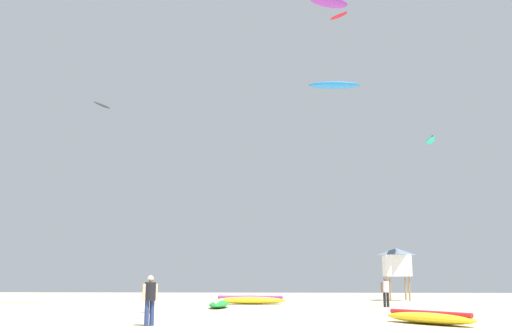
{
  "coord_description": "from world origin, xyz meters",
  "views": [
    {
      "loc": [
        1.83,
        -14.96,
        1.59
      ],
      "look_at": [
        0.0,
        16.73,
        8.01
      ],
      "focal_mm": 39.59,
      "sensor_mm": 36.0,
      "label": 1
    }
  ],
  "objects_px": {
    "kite_grounded_near": "(219,304)",
    "kite_aloft_2": "(329,2)",
    "kite_aloft_3": "(334,85)",
    "kite_aloft_1": "(431,141)",
    "lifeguard_tower": "(397,262)",
    "kite_aloft_4": "(339,16)",
    "kite_aloft_0": "(102,105)",
    "kite_grounded_mid": "(250,300)",
    "person_right": "(150,295)",
    "kite_grounded_far": "(429,318)",
    "person_foreground": "(150,296)",
    "person_midground": "(386,290)"
  },
  "relations": [
    {
      "from": "lifeguard_tower",
      "to": "person_right",
      "type": "bearing_deg",
      "value": -130.41
    },
    {
      "from": "kite_grounded_mid",
      "to": "kite_aloft_1",
      "type": "relative_size",
      "value": 2.02
    },
    {
      "from": "kite_aloft_0",
      "to": "kite_aloft_1",
      "type": "bearing_deg",
      "value": -20.54
    },
    {
      "from": "kite_grounded_mid",
      "to": "kite_aloft_2",
      "type": "height_order",
      "value": "kite_aloft_2"
    },
    {
      "from": "kite_grounded_near",
      "to": "kite_aloft_2",
      "type": "bearing_deg",
      "value": 53.42
    },
    {
      "from": "kite_grounded_near",
      "to": "lifeguard_tower",
      "type": "bearing_deg",
      "value": 45.16
    },
    {
      "from": "person_midground",
      "to": "kite_grounded_far",
      "type": "distance_m",
      "value": 13.51
    },
    {
      "from": "kite_grounded_far",
      "to": "kite_aloft_0",
      "type": "height_order",
      "value": "kite_aloft_0"
    },
    {
      "from": "lifeguard_tower",
      "to": "kite_aloft_4",
      "type": "bearing_deg",
      "value": 117.88
    },
    {
      "from": "kite_grounded_near",
      "to": "kite_aloft_1",
      "type": "relative_size",
      "value": 1.65
    },
    {
      "from": "person_foreground",
      "to": "kite_aloft_3",
      "type": "distance_m",
      "value": 21.58
    },
    {
      "from": "person_right",
      "to": "kite_grounded_far",
      "type": "height_order",
      "value": "person_right"
    },
    {
      "from": "kite_grounded_far",
      "to": "kite_grounded_mid",
      "type": "bearing_deg",
      "value": 114.59
    },
    {
      "from": "person_midground",
      "to": "kite_aloft_3",
      "type": "distance_m",
      "value": 13.45
    },
    {
      "from": "kite_grounded_mid",
      "to": "kite_aloft_2",
      "type": "bearing_deg",
      "value": 40.76
    },
    {
      "from": "kite_grounded_near",
      "to": "kite_aloft_1",
      "type": "height_order",
      "value": "kite_aloft_1"
    },
    {
      "from": "lifeguard_tower",
      "to": "kite_grounded_far",
      "type": "bearing_deg",
      "value": -98.1
    },
    {
      "from": "person_midground",
      "to": "kite_aloft_3",
      "type": "height_order",
      "value": "kite_aloft_3"
    },
    {
      "from": "person_right",
      "to": "lifeguard_tower",
      "type": "bearing_deg",
      "value": -36.06
    },
    {
      "from": "person_foreground",
      "to": "person_right",
      "type": "bearing_deg",
      "value": -24.86
    },
    {
      "from": "person_foreground",
      "to": "lifeguard_tower",
      "type": "xyz_separation_m",
      "value": [
        13.71,
        26.27,
        2.02
      ]
    },
    {
      "from": "kite_aloft_3",
      "to": "kite_aloft_2",
      "type": "bearing_deg",
      "value": 86.54
    },
    {
      "from": "kite_grounded_mid",
      "to": "kite_aloft_3",
      "type": "height_order",
      "value": "kite_aloft_3"
    },
    {
      "from": "person_foreground",
      "to": "kite_grounded_near",
      "type": "height_order",
      "value": "person_foreground"
    },
    {
      "from": "person_midground",
      "to": "kite_grounded_mid",
      "type": "xyz_separation_m",
      "value": [
        -8.49,
        3.59,
        -0.76
      ]
    },
    {
      "from": "kite_grounded_far",
      "to": "kite_aloft_2",
      "type": "relative_size",
      "value": 1.08
    },
    {
      "from": "kite_aloft_1",
      "to": "kite_aloft_4",
      "type": "distance_m",
      "value": 19.48
    },
    {
      "from": "lifeguard_tower",
      "to": "kite_aloft_1",
      "type": "xyz_separation_m",
      "value": [
        2.36,
        -3.73,
        9.15
      ]
    },
    {
      "from": "person_foreground",
      "to": "kite_aloft_4",
      "type": "height_order",
      "value": "kite_aloft_4"
    },
    {
      "from": "person_midground",
      "to": "kite_aloft_2",
      "type": "distance_m",
      "value": 25.47
    },
    {
      "from": "kite_aloft_1",
      "to": "kite_aloft_4",
      "type": "relative_size",
      "value": 1.22
    },
    {
      "from": "person_right",
      "to": "kite_aloft_0",
      "type": "distance_m",
      "value": 33.9
    },
    {
      "from": "person_foreground",
      "to": "kite_aloft_4",
      "type": "xyz_separation_m",
      "value": [
        10.32,
        32.69,
        26.77
      ]
    },
    {
      "from": "kite_aloft_4",
      "to": "kite_aloft_3",
      "type": "bearing_deg",
      "value": -97.09
    },
    {
      "from": "person_midground",
      "to": "kite_aloft_0",
      "type": "xyz_separation_m",
      "value": [
        -24.79,
        18.96,
        18.15
      ]
    },
    {
      "from": "kite_aloft_0",
      "to": "kite_aloft_1",
      "type": "relative_size",
      "value": 1.04
    },
    {
      "from": "kite_grounded_near",
      "to": "kite_aloft_4",
      "type": "xyz_separation_m",
      "value": [
        9.44,
        19.32,
        27.58
      ]
    },
    {
      "from": "lifeguard_tower",
      "to": "person_foreground",
      "type": "bearing_deg",
      "value": -117.57
    },
    {
      "from": "kite_grounded_far",
      "to": "kite_grounded_near",
      "type": "bearing_deg",
      "value": 127.73
    },
    {
      "from": "person_right",
      "to": "kite_aloft_0",
      "type": "relative_size",
      "value": 0.62
    },
    {
      "from": "lifeguard_tower",
      "to": "kite_aloft_1",
      "type": "height_order",
      "value": "kite_aloft_1"
    },
    {
      "from": "person_right",
      "to": "kite_aloft_0",
      "type": "xyz_separation_m",
      "value": [
        -12.0,
        25.9,
        18.29
      ]
    },
    {
      "from": "person_midground",
      "to": "kite_aloft_4",
      "type": "xyz_separation_m",
      "value": [
        -0.54,
        17.86,
        26.77
      ]
    },
    {
      "from": "person_right",
      "to": "kite_aloft_4",
      "type": "bearing_deg",
      "value": -21.94
    },
    {
      "from": "kite_aloft_2",
      "to": "kite_grounded_far",
      "type": "bearing_deg",
      "value": -86.15
    },
    {
      "from": "kite_aloft_3",
      "to": "kite_aloft_1",
      "type": "bearing_deg",
      "value": 43.32
    },
    {
      "from": "lifeguard_tower",
      "to": "kite_aloft_2",
      "type": "bearing_deg",
      "value": -154.39
    },
    {
      "from": "person_right",
      "to": "kite_grounded_near",
      "type": "bearing_deg",
      "value": -22.85
    },
    {
      "from": "person_foreground",
      "to": "kite_aloft_0",
      "type": "relative_size",
      "value": 0.71
    },
    {
      "from": "kite_aloft_0",
      "to": "kite_aloft_2",
      "type": "xyz_separation_m",
      "value": [
        22.59,
        -9.94,
        5.57
      ]
    }
  ]
}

